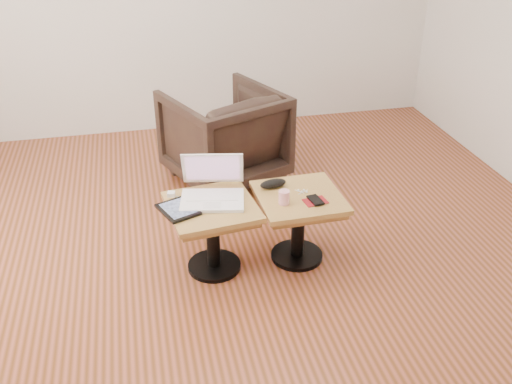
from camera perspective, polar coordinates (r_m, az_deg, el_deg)
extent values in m
cube|color=#5C3114|center=(3.47, -1.82, -7.50)|extent=(4.50, 4.50, 0.01)
cylinder|color=black|center=(3.47, -4.19, -7.35)|extent=(0.32, 0.32, 0.03)
cylinder|color=black|center=(3.35, -4.31, -4.54)|extent=(0.08, 0.08, 0.38)
cube|color=brown|center=(3.26, -4.43, -2.00)|extent=(0.50, 0.50, 0.04)
cube|color=brown|center=(3.24, -4.45, -1.50)|extent=(0.54, 0.54, 0.03)
cylinder|color=black|center=(3.56, 4.10, -6.31)|extent=(0.32, 0.32, 0.03)
cylinder|color=black|center=(3.44, 4.22, -3.54)|extent=(0.08, 0.08, 0.38)
cube|color=brown|center=(3.35, 4.33, -1.04)|extent=(0.46, 0.46, 0.04)
cube|color=brown|center=(3.33, 4.35, -0.55)|extent=(0.50, 0.50, 0.03)
cube|color=white|center=(3.25, -4.39, -0.85)|extent=(0.40, 0.31, 0.02)
cube|color=silver|center=(3.28, -4.37, -0.35)|extent=(0.31, 0.17, 0.00)
cube|color=silver|center=(3.19, -4.45, -1.32)|extent=(0.11, 0.08, 0.00)
cube|color=white|center=(3.34, -4.35, 2.39)|extent=(0.37, 0.16, 0.23)
cube|color=#9C4036|center=(3.34, -4.35, 2.39)|extent=(0.32, 0.13, 0.19)
cube|color=black|center=(3.19, -7.81, -1.75)|extent=(0.25, 0.28, 0.02)
cube|color=#191E38|center=(3.19, -7.82, -1.62)|extent=(0.21, 0.23, 0.00)
cube|color=white|center=(3.34, -8.49, -0.21)|extent=(0.05, 0.05, 0.03)
ellipsoid|color=black|center=(3.39, 1.72, 0.85)|extent=(0.17, 0.10, 0.05)
cylinder|color=#DC4E6C|center=(3.22, 2.82, -0.53)|extent=(0.07, 0.07, 0.08)
sphere|color=white|center=(3.35, 4.58, 0.03)|extent=(0.01, 0.01, 0.01)
sphere|color=white|center=(3.37, 4.82, 0.18)|extent=(0.01, 0.01, 0.01)
sphere|color=white|center=(3.36, 4.25, 0.16)|extent=(0.01, 0.01, 0.01)
sphere|color=white|center=(3.35, 5.09, 0.01)|extent=(0.01, 0.01, 0.01)
cylinder|color=white|center=(3.35, 4.58, -0.04)|extent=(0.07, 0.04, 0.00)
cube|color=maroon|center=(3.27, 5.96, -0.93)|extent=(0.14, 0.11, 0.01)
cube|color=black|center=(3.26, 5.96, -0.80)|extent=(0.08, 0.12, 0.01)
imported|color=black|center=(4.30, -3.20, 5.63)|extent=(1.00, 1.01, 0.71)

